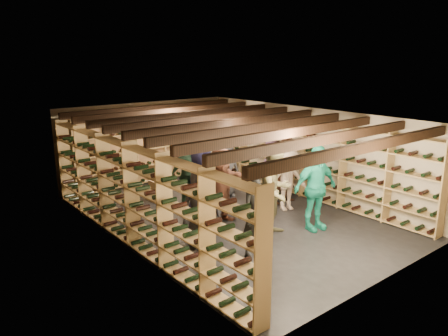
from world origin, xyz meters
name	(u,v)px	position (x,y,z in m)	size (l,w,h in m)	color
ground	(231,216)	(0.00, 0.00, 0.00)	(8.00, 8.00, 0.00)	black
walls	(231,168)	(0.00, 0.00, 1.20)	(5.52, 8.02, 2.40)	tan
ceiling	(231,117)	(0.00, 0.00, 2.40)	(5.50, 8.00, 0.01)	beige
ceiling_joists	(231,123)	(0.00, 0.00, 2.26)	(5.40, 7.12, 0.18)	black
wine_rack_left	(132,194)	(-2.57, 0.00, 1.08)	(0.32, 7.50, 2.15)	#9F804D
wine_rack_right	(304,157)	(2.57, 0.00, 1.08)	(0.32, 7.50, 2.15)	#9F804D
wine_rack_back	(150,147)	(0.00, 3.83, 1.07)	(4.70, 0.30, 2.15)	#9F804D
crate_stack_left	(159,189)	(-0.63, 2.29, 0.26)	(0.54, 0.40, 0.51)	tan
crate_stack_right	(218,185)	(0.80, 1.54, 0.26)	(0.59, 0.49, 0.51)	tan
crate_loose	(251,187)	(1.82, 1.30, 0.09)	(0.50, 0.33, 0.17)	tan
person_0	(200,208)	(-1.54, -0.90, 0.81)	(0.79, 0.51, 1.62)	black
person_1	(255,215)	(-1.00, -1.90, 0.81)	(0.59, 0.39, 1.63)	black
person_2	(276,192)	(0.03, -1.42, 0.95)	(0.93, 0.72, 1.91)	brown
person_3	(288,179)	(1.40, -0.52, 0.78)	(1.01, 0.58, 1.56)	#C8AF9A
person_4	(315,188)	(0.92, -1.75, 0.95)	(1.12, 0.46, 1.90)	#16886F
person_5	(221,185)	(-0.42, -0.14, 0.89)	(1.65, 0.52, 1.78)	brown
person_6	(201,180)	(-0.61, 0.37, 0.92)	(0.90, 0.58, 1.84)	#22224D
person_7	(213,173)	(0.35, 1.16, 0.76)	(0.55, 0.36, 1.51)	gray
person_8	(288,170)	(1.79, -0.13, 0.87)	(0.85, 0.66, 1.74)	#452619
person_9	(193,171)	(-0.18, 1.30, 0.88)	(1.13, 0.65, 1.76)	#A4A296
person_10	(189,175)	(-0.58, 0.92, 0.93)	(1.09, 0.45, 1.85)	#294B35
person_11	(271,168)	(1.85, 0.52, 0.78)	(1.45, 0.46, 1.56)	#8E6298
person_12	(226,169)	(0.90, 1.30, 0.77)	(0.75, 0.49, 1.54)	#36373B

